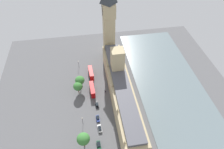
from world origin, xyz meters
The scene contains 16 objects.
ground_plane centered at (0.00, 0.00, 0.00)m, with size 144.73×144.73×0.00m, color #565659.
river_thames centered at (-34.38, 0.00, 0.12)m, with size 40.94×130.26×0.25m, color slate.
parliament_building centered at (-1.99, -1.40, 7.59)m, with size 11.80×74.73×26.80m.
clock_tower centered at (-1.29, -41.40, 27.65)m, with size 8.29×8.29×53.48m.
double_decker_bus_far_end centered at (13.56, -23.13, 2.63)m, with size 3.05×10.61×4.75m.
double_decker_bus_trailing centered at (14.05, -8.64, 2.63)m, with size 2.95×10.58×4.75m.
car_black_corner centered at (12.47, 1.94, 0.89)m, with size 2.10×4.59×1.74m.
car_blue_near_tower centered at (13.01, 11.18, 0.88)m, with size 1.91×4.20×1.74m.
car_white_leading centered at (12.72, 17.60, 0.89)m, with size 2.23×4.73×1.74m.
car_dark_green_opposite_hall centered at (14.28, 26.64, 0.89)m, with size 2.11×4.80×1.74m.
pedestrian_kerbside centered at (6.19, -7.52, 0.75)m, with size 0.69×0.62×1.67m.
plane_tree_under_trees centered at (22.21, -9.10, 6.30)m, with size 5.59×5.59×8.71m.
plane_tree_midblock centered at (21.19, 25.57, 7.02)m, with size 6.28×6.28×9.73m.
plane_tree_by_river_gate centered at (20.84, -12.85, 7.40)m, with size 5.69×5.69×9.87m.
street_lamp_slot_10 centered at (21.17, 12.85, 4.05)m, with size 0.56×0.56×5.72m.
street_lamp_slot_11 centered at (21.14, -32.67, 4.19)m, with size 0.56×0.56×5.95m.
Camera 1 is at (15.64, 75.30, 96.29)m, focal length 33.15 mm.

